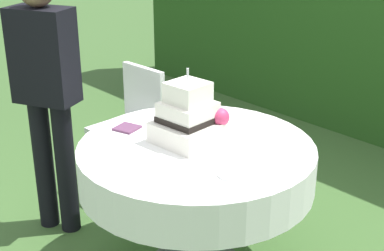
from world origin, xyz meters
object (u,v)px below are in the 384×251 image
(napkin_stack, at_px, (127,128))
(standing_person, at_px, (47,89))
(serving_plate_far, at_px, (182,114))
(cake_table, at_px, (196,165))
(wedding_cake, at_px, (189,119))
(serving_plate_near, at_px, (231,174))
(garden_chair, at_px, (133,118))

(napkin_stack, relative_size, standing_person, 0.08)
(serving_plate_far, bearing_deg, cake_table, -31.36)
(wedding_cake, bearing_deg, serving_plate_near, -15.85)
(cake_table, xyz_separation_m, garden_chair, (-1.00, 0.33, -0.10))
(serving_plate_near, xyz_separation_m, garden_chair, (-1.36, 0.44, -0.23))
(cake_table, height_order, garden_chair, garden_chair)
(serving_plate_near, relative_size, napkin_stack, 1.02)
(cake_table, bearing_deg, serving_plate_far, 148.64)
(serving_plate_near, distance_m, serving_plate_far, 0.82)
(wedding_cake, distance_m, standing_person, 0.92)
(cake_table, relative_size, garden_chair, 1.40)
(cake_table, bearing_deg, standing_person, -158.73)
(wedding_cake, height_order, serving_plate_near, wedding_cake)
(wedding_cake, bearing_deg, napkin_stack, -158.40)
(wedding_cake, relative_size, serving_plate_far, 3.11)
(cake_table, relative_size, serving_plate_far, 9.67)
(garden_chair, bearing_deg, standing_person, -81.80)
(serving_plate_far, xyz_separation_m, napkin_stack, (-0.04, -0.37, 0.00))
(cake_table, bearing_deg, serving_plate_near, -17.92)
(serving_plate_near, xyz_separation_m, napkin_stack, (-0.78, -0.02, 0.00))
(cake_table, distance_m, wedding_cake, 0.25)
(cake_table, height_order, napkin_stack, napkin_stack)
(serving_plate_near, height_order, garden_chair, garden_chair)
(serving_plate_far, relative_size, napkin_stack, 1.05)
(cake_table, xyz_separation_m, napkin_stack, (-0.42, -0.14, 0.12))
(napkin_stack, bearing_deg, serving_plate_far, 83.85)
(serving_plate_far, distance_m, garden_chair, 0.67)
(cake_table, xyz_separation_m, serving_plate_far, (-0.38, 0.23, 0.12))
(napkin_stack, xyz_separation_m, standing_person, (-0.49, -0.21, 0.16))
(cake_table, bearing_deg, garden_chair, 161.99)
(napkin_stack, bearing_deg, garden_chair, 141.46)
(garden_chair, height_order, standing_person, standing_person)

